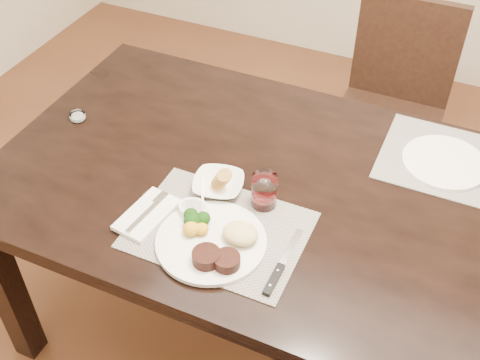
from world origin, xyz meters
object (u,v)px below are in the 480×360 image
at_px(wine_glass_near, 264,192).
at_px(dinner_plate, 215,241).
at_px(far_plate, 444,162).
at_px(steak_knife, 278,272).
at_px(chair_far, 393,98).
at_px(cracker_bowl, 218,184).

bearing_deg(wine_glass_near, dinner_plate, -105.78).
bearing_deg(dinner_plate, far_plate, 26.72).
bearing_deg(steak_knife, wine_glass_near, 121.50).
bearing_deg(chair_far, dinner_plate, -100.04).
bearing_deg(wine_glass_near, far_plate, 41.49).
distance_m(steak_knife, wine_glass_near, 0.25).
height_order(dinner_plate, cracker_bowl, cracker_bowl).
distance_m(dinner_plate, cracker_bowl, 0.21).
distance_m(cracker_bowl, wine_glass_near, 0.14).
relative_size(chair_far, dinner_plate, 3.10).
bearing_deg(far_plate, wine_glass_near, -138.51).
height_order(dinner_plate, wine_glass_near, wine_glass_near).
relative_size(dinner_plate, far_plate, 1.16).
relative_size(cracker_bowl, far_plate, 0.68).
bearing_deg(chair_far, steak_knife, -91.61).
xyz_separation_m(dinner_plate, cracker_bowl, (-0.09, 0.20, 0.00)).
distance_m(dinner_plate, wine_glass_near, 0.21).
distance_m(chair_far, wine_glass_near, 1.08).
relative_size(dinner_plate, wine_glass_near, 2.92).
bearing_deg(far_plate, cracker_bowl, -146.33).
bearing_deg(cracker_bowl, wine_glass_near, 0.00).
bearing_deg(wine_glass_near, chair_far, 81.08).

